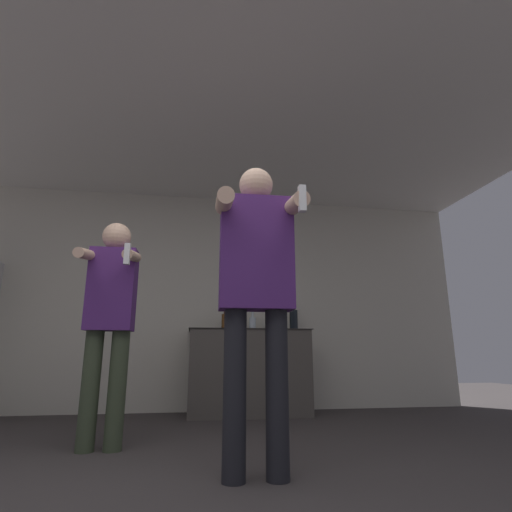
{
  "coord_description": "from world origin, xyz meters",
  "views": [
    {
      "loc": [
        0.16,
        -1.58,
        0.62
      ],
      "look_at": [
        0.51,
        0.61,
        1.17
      ],
      "focal_mm": 28.0,
      "sensor_mm": 36.0,
      "label": 1
    }
  ],
  "objects": [
    {
      "name": "bottle_amber_bourbon",
      "position": [
        1.33,
        2.96,
        1.02
      ],
      "size": [
        0.09,
        0.09,
        0.33
      ],
      "color": "black",
      "rests_on": "counter"
    },
    {
      "name": "bottle_green_wine",
      "position": [
        0.71,
        2.96,
        0.98
      ],
      "size": [
        0.09,
        0.09,
        0.24
      ],
      "color": "silver",
      "rests_on": "counter"
    },
    {
      "name": "bottle_short_whiskey",
      "position": [
        1.14,
        2.96,
        0.98
      ],
      "size": [
        0.09,
        0.09,
        0.23
      ],
      "color": "#194723",
      "rests_on": "counter"
    },
    {
      "name": "counter",
      "position": [
        0.78,
        2.88,
        0.44
      ],
      "size": [
        1.3,
        0.67,
        0.89
      ],
      "color": "#47423D",
      "rests_on": "ground_plane"
    },
    {
      "name": "ceiling_slab",
      "position": [
        0.0,
        1.6,
        2.57
      ],
      "size": [
        7.0,
        3.72,
        0.05
      ],
      "color": "silver",
      "rests_on": "wall_back"
    },
    {
      "name": "wall_back",
      "position": [
        0.0,
        3.23,
        1.27
      ],
      "size": [
        7.0,
        0.06,
        2.55
      ],
      "color": "beige",
      "rests_on": "ground_plane"
    },
    {
      "name": "bottle_brown_liquor",
      "position": [
        0.53,
        2.96,
        0.99
      ],
      "size": [
        0.08,
        0.08,
        0.27
      ],
      "color": "#563314",
      "rests_on": "counter"
    },
    {
      "name": "person_man_side",
      "position": [
        -0.42,
        1.39,
        0.92
      ],
      "size": [
        0.38,
        0.49,
        1.58
      ],
      "color": "#38422D",
      "rests_on": "ground_plane"
    },
    {
      "name": "person_woman_foreground",
      "position": [
        0.51,
        0.59,
        1.02
      ],
      "size": [
        0.49,
        0.46,
        1.71
      ],
      "color": "black",
      "rests_on": "ground_plane"
    },
    {
      "name": "bottle_dark_rum",
      "position": [
        0.84,
        2.96,
        0.98
      ],
      "size": [
        0.07,
        0.07,
        0.25
      ],
      "color": "silver",
      "rests_on": "counter"
    }
  ]
}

